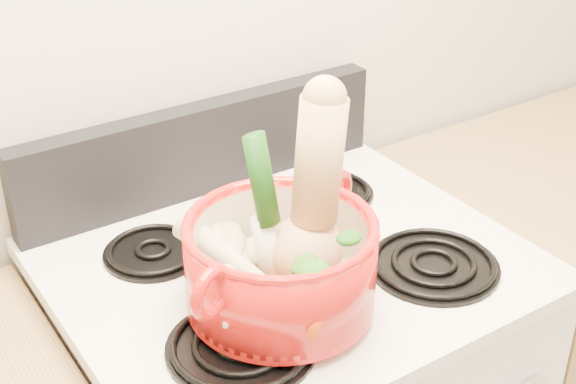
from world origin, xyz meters
TOP-DOWN VIEW (x-y plane):
  - wall_back at (0.00, 1.75)m, footprint 3.50×0.02m
  - cooktop at (0.00, 1.40)m, footprint 0.78×0.67m
  - control_backsplash at (0.00, 1.70)m, footprint 0.76×0.05m
  - burner_front_left at (-0.19, 1.24)m, footprint 0.22×0.22m
  - burner_front_right at (0.19, 1.24)m, footprint 0.22×0.22m
  - burner_back_left at (-0.19, 1.54)m, footprint 0.17×0.17m
  - burner_back_right at (0.19, 1.54)m, footprint 0.17×0.17m
  - dutch_oven at (-0.09, 1.28)m, footprint 0.38×0.38m
  - pot_handle_left at (-0.24, 1.22)m, footprint 0.08×0.05m
  - pot_handle_right at (0.06, 1.35)m, footprint 0.08×0.05m
  - squash at (-0.05, 1.28)m, footprint 0.16×0.13m
  - leek at (-0.10, 1.30)m, footprint 0.06×0.10m
  - ginger at (-0.09, 1.35)m, footprint 0.10×0.09m
  - parsnip_0 at (-0.17, 1.31)m, footprint 0.10×0.23m
  - parsnip_1 at (-0.14, 1.29)m, footprint 0.10×0.23m
  - parsnip_2 at (-0.11, 1.34)m, footprint 0.10×0.18m
  - parsnip_3 at (-0.18, 1.29)m, footprint 0.14×0.18m
  - parsnip_4 at (-0.15, 1.36)m, footprint 0.11×0.22m
  - parsnip_5 at (-0.15, 1.31)m, footprint 0.10×0.25m
  - carrot_0 at (-0.09, 1.25)m, footprint 0.08×0.14m
  - carrot_1 at (-0.13, 1.22)m, footprint 0.04×0.17m
  - carrot_2 at (-0.07, 1.27)m, footprint 0.10×0.16m
  - carrot_3 at (-0.10, 1.23)m, footprint 0.08×0.13m

SIDE VIEW (x-z plane):
  - cooktop at x=0.00m, z-range 0.92..0.95m
  - burner_front_left at x=-0.19m, z-range 0.95..0.97m
  - burner_front_right at x=0.19m, z-range 0.95..0.97m
  - burner_back_left at x=-0.19m, z-range 0.95..0.97m
  - burner_back_right at x=0.19m, z-range 0.95..0.97m
  - carrot_0 at x=-0.09m, z-range 0.99..1.03m
  - parsnip_0 at x=-0.17m, z-range 0.99..1.05m
  - ginger at x=-0.09m, z-range 1.00..1.04m
  - carrot_1 at x=-0.13m, z-range 1.00..1.05m
  - carrot_2 at x=-0.07m, z-range 1.01..1.05m
  - parsnip_2 at x=-0.11m, z-range 1.00..1.06m
  - carrot_3 at x=-0.10m, z-range 1.01..1.05m
  - parsnip_1 at x=-0.14m, z-range 1.00..1.06m
  - dutch_oven at x=-0.09m, z-range 0.97..1.11m
  - control_backsplash at x=0.00m, z-range 0.95..1.13m
  - parsnip_3 at x=-0.18m, z-range 1.01..1.07m
  - parsnip_4 at x=-0.15m, z-range 1.01..1.07m
  - parsnip_5 at x=-0.15m, z-range 1.02..1.09m
  - pot_handle_left at x=-0.24m, z-range 1.05..1.13m
  - pot_handle_right at x=0.06m, z-range 1.05..1.13m
  - leek at x=-0.10m, z-range 1.00..1.26m
  - squash at x=-0.05m, z-range 0.99..1.30m
  - wall_back at x=0.00m, z-range 0.00..2.60m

